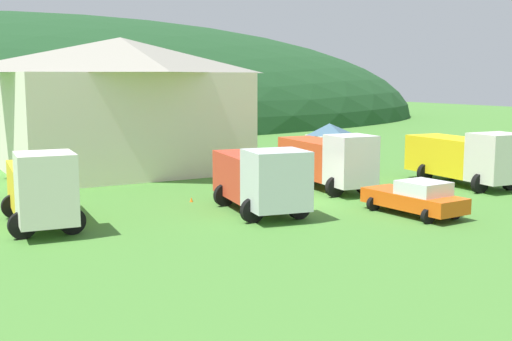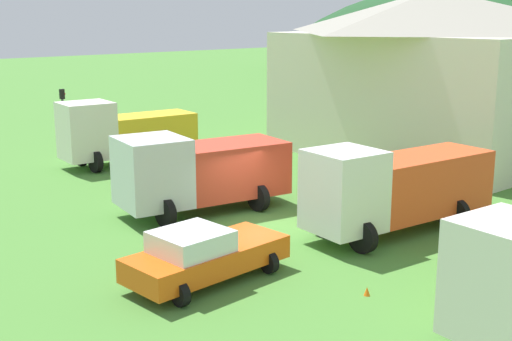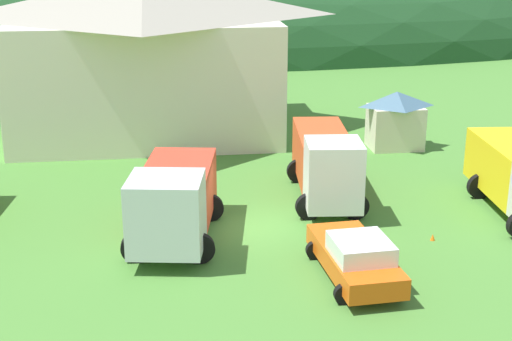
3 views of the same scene
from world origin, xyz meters
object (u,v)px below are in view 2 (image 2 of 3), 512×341
Objects in this scene: tow_truck_silver at (197,170)px; traffic_cone_mid_row at (249,187)px; service_pickup_orange at (204,255)px; traffic_light_west at (63,114)px; depot_building at (431,70)px; heavy_rig_striped at (121,132)px; heavy_rig_white at (394,186)px; traffic_cone_near_pickup at (367,295)px.

tow_truck_silver is 4.79m from traffic_cone_mid_row.
traffic_light_west is (-20.03, 5.05, 1.44)m from service_pickup_orange.
heavy_rig_striped is at bearing -120.05° from depot_building.
heavy_rig_white is (16.27, 1.78, -0.01)m from heavy_rig_striped.
traffic_cone_mid_row is (-0.62, -12.65, -4.63)m from depot_building.
traffic_cone_near_pickup is (19.36, -3.26, -1.72)m from heavy_rig_striped.
depot_building is 15.34m from heavy_rig_white.
heavy_rig_striped reaches higher than tow_truck_silver.
heavy_rig_striped is 4.63m from traffic_light_west.
traffic_light_west is (-20.74, -2.85, 0.55)m from heavy_rig_white.
tow_truck_silver is at bearing -4.11° from traffic_light_west.
service_pickup_orange is (15.56, -6.12, -0.90)m from heavy_rig_striped.
traffic_light_west is 12.93m from traffic_cone_mid_row.
heavy_rig_white is 2.17× the size of traffic_light_west.
traffic_cone_mid_row is (-1.75, 4.12, -1.71)m from tow_truck_silver.
heavy_rig_white is at bearing 171.04° from service_pickup_orange.
heavy_rig_white is 6.16m from traffic_cone_near_pickup.
traffic_light_west is (-12.97, -15.75, -2.37)m from depot_building.
heavy_rig_white is at bearing -1.76° from traffic_cone_mid_row.
traffic_cone_mid_row is at bearing -86.35° from heavy_rig_white.
traffic_cone_near_pickup is at bearing -58.80° from depot_building.
service_pickup_orange is at bearing 0.29° from heavy_rig_white.
heavy_rig_striped is at bearing -115.32° from service_pickup_orange.
depot_building is at bearing -165.09° from service_pickup_orange.
traffic_cone_mid_row is at bearing 155.25° from traffic_cone_near_pickup.
depot_building is 17.06m from tow_truck_silver.
traffic_light_west is (-4.48, -1.07, 0.54)m from heavy_rig_striped.
depot_building is at bearing 155.32° from heavy_rig_striped.
traffic_cone_mid_row is (-7.69, 8.16, -0.83)m from service_pickup_orange.
traffic_light_west is 24.04m from traffic_cone_near_pickup.
heavy_rig_white reaches higher than traffic_cone_mid_row.
tow_truck_silver is 1.38× the size of service_pickup_orange.
heavy_rig_striped is at bearing -92.98° from tow_truck_silver.
depot_building reaches higher than traffic_light_west.
depot_building is 32.16× the size of traffic_cone_mid_row.
traffic_cone_mid_row is (-11.49, 5.30, 0.00)m from traffic_cone_near_pickup.
traffic_cone_near_pickup is (23.83, -2.19, -2.26)m from traffic_light_west.
heavy_rig_striped is (-8.49, -14.68, -2.91)m from depot_building.
traffic_light_west reaches higher than heavy_rig_striped.
traffic_cone_near_pickup is (3.09, -5.04, -1.72)m from heavy_rig_white.
heavy_rig_white is at bearing 101.60° from heavy_rig_striped.
tow_truck_silver is (1.13, -16.77, -2.92)m from depot_building.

